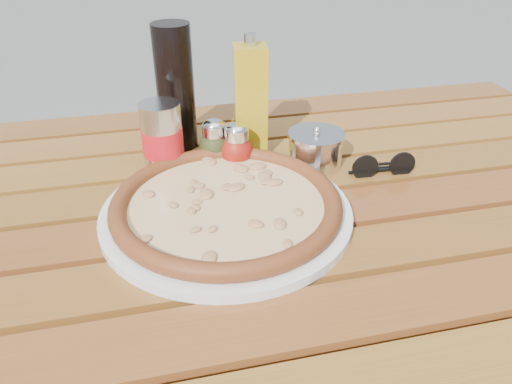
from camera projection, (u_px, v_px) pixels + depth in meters
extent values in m
cube|color=#37190C|center=(450.00, 230.00, 1.38)|extent=(0.06, 0.06, 0.70)
cube|color=#3C240D|center=(259.00, 244.00, 0.75)|extent=(1.36, 0.86, 0.04)
cube|color=#55280F|center=(301.00, 326.00, 0.56)|extent=(1.40, 0.09, 0.03)
cube|color=#552D0F|center=(277.00, 269.00, 0.65)|extent=(1.40, 0.09, 0.03)
cube|color=#52250E|center=(259.00, 225.00, 0.73)|extent=(1.40, 0.09, 0.03)
cube|color=#532E0E|center=(245.00, 190.00, 0.82)|extent=(1.40, 0.09, 0.03)
cube|color=#5D3510|center=(233.00, 162.00, 0.90)|extent=(1.40, 0.09, 0.03)
cube|color=#5D3210|center=(223.00, 139.00, 0.98)|extent=(1.40, 0.09, 0.03)
cube|color=#532A0E|center=(215.00, 119.00, 1.07)|extent=(1.40, 0.09, 0.03)
cylinder|color=silver|center=(227.00, 213.00, 0.72)|extent=(0.37, 0.37, 0.01)
cylinder|color=#FCE8B4|center=(226.00, 206.00, 0.71)|extent=(0.32, 0.32, 0.01)
torus|color=black|center=(226.00, 203.00, 0.71)|extent=(0.34, 0.34, 0.03)
ellipsoid|color=#A81F13|center=(237.00, 152.00, 0.84)|extent=(0.06, 0.06, 0.06)
cylinder|color=white|center=(237.00, 134.00, 0.82)|extent=(0.04, 0.04, 0.02)
ellipsoid|color=white|center=(236.00, 129.00, 0.81)|extent=(0.04, 0.04, 0.02)
ellipsoid|color=#343B17|center=(215.00, 147.00, 0.85)|extent=(0.06, 0.06, 0.06)
cylinder|color=silver|center=(214.00, 130.00, 0.83)|extent=(0.05, 0.05, 0.02)
ellipsoid|color=silver|center=(214.00, 125.00, 0.83)|extent=(0.04, 0.04, 0.02)
cylinder|color=black|center=(175.00, 88.00, 0.87)|extent=(0.07, 0.07, 0.22)
cylinder|color=silver|center=(162.00, 138.00, 0.81)|extent=(0.07, 0.07, 0.12)
cylinder|color=red|center=(163.00, 141.00, 0.81)|extent=(0.07, 0.07, 0.04)
cube|color=#B08D12|center=(250.00, 101.00, 0.86)|extent=(0.06, 0.06, 0.19)
cylinder|color=silver|center=(250.00, 39.00, 0.80)|extent=(0.02, 0.02, 0.02)
cylinder|color=silver|center=(315.00, 150.00, 0.85)|extent=(0.10, 0.10, 0.05)
cylinder|color=silver|center=(317.00, 135.00, 0.83)|extent=(0.11, 0.11, 0.01)
sphere|color=white|center=(317.00, 130.00, 0.83)|extent=(0.02, 0.02, 0.01)
cylinder|color=black|center=(365.00, 167.00, 0.81)|extent=(0.04, 0.01, 0.04)
cylinder|color=black|center=(402.00, 164.00, 0.82)|extent=(0.04, 0.01, 0.04)
cube|color=black|center=(384.00, 164.00, 0.82)|extent=(0.02, 0.01, 0.00)
cube|color=black|center=(374.00, 170.00, 0.83)|extent=(0.09, 0.01, 0.00)
cube|color=black|center=(384.00, 168.00, 0.84)|extent=(0.09, 0.01, 0.00)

